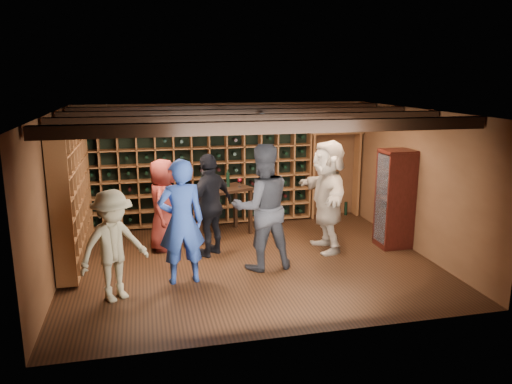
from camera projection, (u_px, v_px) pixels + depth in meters
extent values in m
plane|color=#311A0D|center=(250.00, 262.00, 8.38)|extent=(6.00, 6.00, 0.00)
plane|color=brown|center=(224.00, 163.00, 10.46)|extent=(6.00, 0.00, 6.00)
plane|color=brown|center=(295.00, 237.00, 5.72)|extent=(6.00, 0.00, 6.00)
plane|color=brown|center=(53.00, 199.00, 7.44)|extent=(0.00, 5.00, 5.00)
plane|color=brown|center=(416.00, 181.00, 8.74)|extent=(0.00, 5.00, 5.00)
plane|color=black|center=(249.00, 112.00, 7.80)|extent=(6.00, 6.00, 0.00)
cube|color=black|center=(276.00, 127.00, 6.30)|extent=(5.90, 0.18, 0.16)
cube|color=black|center=(256.00, 120.00, 7.34)|extent=(5.90, 0.18, 0.16)
cube|color=black|center=(242.00, 114.00, 8.39)|extent=(5.90, 0.18, 0.16)
cube|color=black|center=(230.00, 110.00, 9.43)|extent=(5.90, 0.18, 0.16)
cylinder|color=black|center=(172.00, 120.00, 7.57)|extent=(0.10, 0.10, 0.10)
cylinder|color=black|center=(262.00, 116.00, 8.27)|extent=(0.10, 0.10, 0.10)
cylinder|color=black|center=(340.00, 119.00, 7.85)|extent=(0.10, 0.10, 0.10)
cylinder|color=black|center=(224.00, 113.00, 8.92)|extent=(0.10, 0.10, 0.10)
cube|color=brown|center=(200.00, 171.00, 10.21)|extent=(4.65, 0.30, 2.20)
cube|color=black|center=(200.00, 171.00, 10.21)|extent=(4.56, 0.02, 2.16)
cube|color=brown|center=(73.00, 193.00, 8.28)|extent=(0.30, 2.65, 2.20)
cube|color=black|center=(73.00, 193.00, 8.28)|extent=(0.29, 0.02, 2.16)
cube|color=brown|center=(336.00, 133.00, 10.67)|extent=(1.15, 0.32, 0.04)
cube|color=brown|center=(357.00, 174.00, 11.00)|extent=(0.05, 0.28, 1.85)
cube|color=brown|center=(312.00, 176.00, 10.77)|extent=(0.05, 0.28, 1.85)
cube|color=tan|center=(319.00, 128.00, 10.56)|extent=(0.40, 0.30, 0.20)
cube|color=tan|center=(338.00, 127.00, 10.65)|extent=(0.40, 0.30, 0.20)
cube|color=tan|center=(354.00, 127.00, 10.73)|extent=(0.40, 0.30, 0.20)
cube|color=#370F0B|center=(392.00, 243.00, 9.14)|extent=(0.55, 0.50, 0.10)
cube|color=#370F0B|center=(395.00, 198.00, 8.95)|extent=(0.55, 0.50, 1.70)
cube|color=white|center=(382.00, 199.00, 8.89)|extent=(0.01, 0.46, 1.60)
cube|color=#370F0B|center=(395.00, 198.00, 8.95)|extent=(0.50, 0.44, 0.02)
sphere|color=#59260C|center=(394.00, 193.00, 8.92)|extent=(0.18, 0.18, 0.18)
imported|color=navy|center=(181.00, 222.00, 7.37)|extent=(0.73, 0.51, 1.89)
imported|color=black|center=(262.00, 207.00, 7.91)|extent=(1.05, 0.85, 2.03)
imported|color=maroon|center=(163.00, 205.00, 8.82)|extent=(0.74, 0.92, 1.64)
imported|color=black|center=(210.00, 205.00, 8.53)|extent=(1.07, 1.01, 1.78)
imported|color=#847B5B|center=(113.00, 246.00, 6.82)|extent=(1.17, 1.02, 1.57)
imported|color=tan|center=(327.00, 196.00, 8.76)|extent=(0.65, 1.85, 1.97)
cube|color=black|center=(218.00, 190.00, 9.52)|extent=(1.39, 1.07, 0.05)
cube|color=black|center=(200.00, 222.00, 9.10)|extent=(0.08, 0.08, 0.89)
cube|color=black|center=(250.00, 212.00, 9.76)|extent=(0.08, 0.08, 0.89)
cube|color=black|center=(186.00, 216.00, 9.50)|extent=(0.08, 0.08, 0.89)
cube|color=black|center=(235.00, 206.00, 10.17)|extent=(0.08, 0.08, 0.89)
cylinder|color=black|center=(203.00, 183.00, 9.35)|extent=(0.07, 0.07, 0.28)
cylinder|color=black|center=(214.00, 182.00, 9.50)|extent=(0.07, 0.07, 0.28)
cylinder|color=black|center=(228.00, 180.00, 9.68)|extent=(0.07, 0.07, 0.28)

